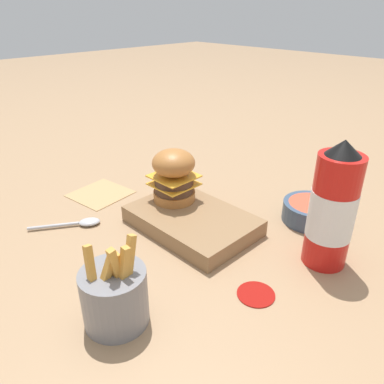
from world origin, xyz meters
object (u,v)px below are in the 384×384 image
(serving_board, at_px, (192,221))
(side_bowl, at_px, (311,211))
(burger, at_px, (174,175))
(ketchup_bottle, at_px, (332,210))
(spoon, at_px, (81,223))
(fries_basket, at_px, (115,296))

(serving_board, xyz_separation_m, side_bowl, (-0.16, -0.21, 0.01))
(serving_board, bearing_deg, burger, -12.55)
(serving_board, relative_size, ketchup_bottle, 1.10)
(burger, distance_m, side_bowl, 0.31)
(ketchup_bottle, distance_m, spoon, 0.51)
(burger, height_order, side_bowl, burger)
(ketchup_bottle, bearing_deg, burger, 13.30)
(burger, bearing_deg, spoon, 60.38)
(serving_board, bearing_deg, ketchup_bottle, -159.76)
(burger, xyz_separation_m, spoon, (0.10, 0.18, -0.09))
(burger, xyz_separation_m, side_bowl, (-0.23, -0.19, -0.07))
(serving_board, xyz_separation_m, fries_basket, (-0.11, 0.26, 0.03))
(ketchup_bottle, xyz_separation_m, side_bowl, (0.09, -0.11, -0.09))
(side_bowl, bearing_deg, serving_board, 52.12)
(serving_board, relative_size, fries_basket, 1.77)
(fries_basket, bearing_deg, burger, -57.41)
(fries_basket, xyz_separation_m, side_bowl, (-0.05, -0.47, -0.02))
(ketchup_bottle, distance_m, fries_basket, 0.39)
(serving_board, height_order, side_bowl, side_bowl)
(spoon, bearing_deg, ketchup_bottle, -26.86)
(ketchup_bottle, distance_m, side_bowl, 0.17)
(serving_board, bearing_deg, spoon, 43.03)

